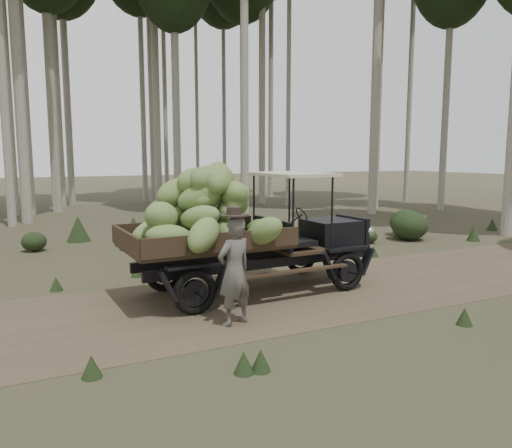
# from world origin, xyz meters

# --- Properties ---
(ground) EXTENTS (120.00, 120.00, 0.00)m
(ground) POSITION_xyz_m (0.00, 0.00, 0.00)
(ground) COLOR #473D2B
(ground) RESTS_ON ground
(dirt_track) EXTENTS (70.00, 4.00, 0.01)m
(dirt_track) POSITION_xyz_m (0.00, 0.00, 0.00)
(dirt_track) COLOR brown
(dirt_track) RESTS_ON ground
(banana_truck) EXTENTS (5.39, 2.67, 2.78)m
(banana_truck) POSITION_xyz_m (-0.79, 0.48, 1.61)
(banana_truck) COLOR black
(banana_truck) RESTS_ON ground
(farmer) EXTENTS (0.76, 0.61, 1.96)m
(farmer) POSITION_xyz_m (-1.35, -1.15, 0.93)
(farmer) COLOR #52504B
(farmer) RESTS_ON ground
(undergrowth) EXTENTS (23.57, 20.49, 1.37)m
(undergrowth) POSITION_xyz_m (-1.21, -1.61, 0.52)
(undergrowth) COLOR #233319
(undergrowth) RESTS_ON ground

